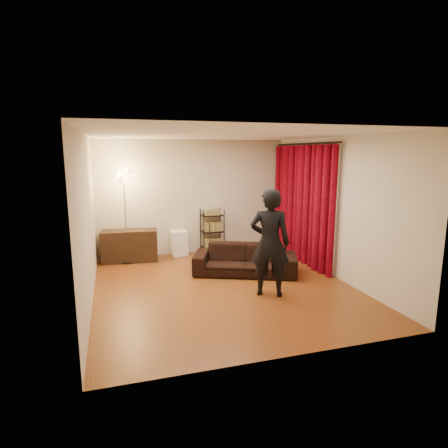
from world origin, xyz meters
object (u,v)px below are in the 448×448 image
object	(u,v)px
person	(270,243)
floor_lamp	(125,216)
storage_boxes	(179,243)
wire_shelf	(212,231)
sofa	(245,260)
media_cabinet	(130,246)

from	to	relation	value
person	floor_lamp	bearing A→B (deg)	-22.63
storage_boxes	person	bearing A→B (deg)	-70.63
wire_shelf	person	bearing A→B (deg)	-101.23
person	storage_boxes	size ratio (longest dim) A/B	3.08
wire_shelf	floor_lamp	bearing A→B (deg)	169.96
sofa	floor_lamp	world-z (taller)	floor_lamp
storage_boxes	wire_shelf	distance (m)	0.83
sofa	person	bearing A→B (deg)	-67.04
floor_lamp	media_cabinet	bearing A→B (deg)	56.01
media_cabinet	wire_shelf	bearing A→B (deg)	9.06
floor_lamp	storage_boxes	bearing A→B (deg)	11.09
sofa	media_cabinet	xyz separation A→B (m)	(-2.16, 1.59, 0.06)
storage_boxes	floor_lamp	world-z (taller)	floor_lamp
sofa	wire_shelf	distance (m)	1.73
media_cabinet	floor_lamp	bearing A→B (deg)	-117.99
person	wire_shelf	size ratio (longest dim) A/B	1.69
storage_boxes	wire_shelf	xyz separation A→B (m)	(0.79, -0.03, 0.24)
wire_shelf	sofa	bearing A→B (deg)	-98.35
person	wire_shelf	bearing A→B (deg)	-57.95
sofa	person	xyz separation A→B (m)	(0.01, -1.17, 0.62)
storage_boxes	floor_lamp	bearing A→B (deg)	-168.91
sofa	floor_lamp	size ratio (longest dim) A/B	0.97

